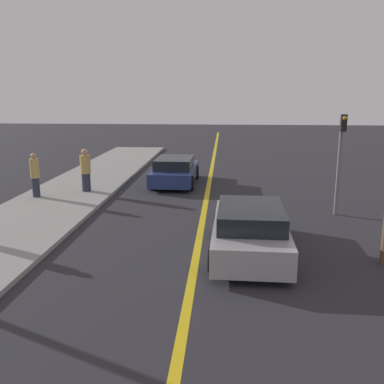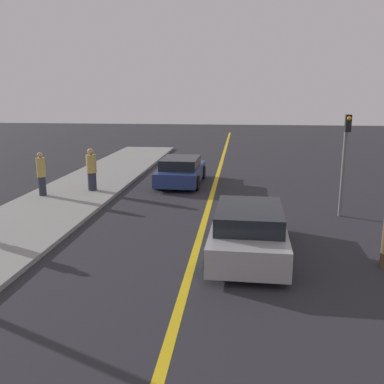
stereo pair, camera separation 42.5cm
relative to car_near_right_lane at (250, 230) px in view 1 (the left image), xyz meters
The scene contains 7 objects.
road_center_line 5.58m from the car_near_right_lane, 104.36° to the left, with size 0.20×60.00×0.01m.
sidewalk_left 8.19m from the car_near_right_lane, 149.16° to the left, with size 3.58×33.64×0.13m.
car_near_right_lane is the anchor object (origin of this frame).
car_ahead_center 9.07m from the car_near_right_lane, 108.96° to the left, with size 2.01×4.21×1.24m.
pedestrian_mid_group 9.53m from the car_near_right_lane, 147.34° to the left, with size 0.34×0.34×1.73m.
pedestrian_far_standing 8.94m from the car_near_right_lane, 135.49° to the left, with size 0.42×0.42×1.76m.
traffic_light 5.20m from the car_near_right_lane, 50.52° to the left, with size 0.18×0.40×3.42m.
Camera 1 is at (0.68, 1.97, 4.09)m, focal length 40.00 mm.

